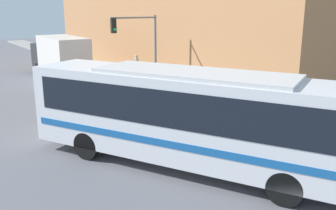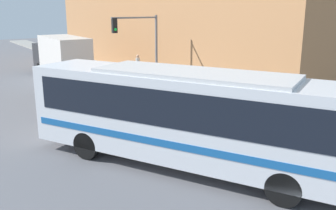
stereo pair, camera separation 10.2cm
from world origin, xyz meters
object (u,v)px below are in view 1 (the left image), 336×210
(pedestrian_near_corner, at_px, (137,67))
(delivery_truck, at_px, (60,55))
(traffic_light_pole, at_px, (140,39))
(fire_hydrant, at_px, (235,107))
(city_bus, at_px, (193,114))

(pedestrian_near_corner, bearing_deg, delivery_truck, 132.28)
(delivery_truck, height_order, traffic_light_pole, traffic_light_pole)
(fire_hydrant, distance_m, pedestrian_near_corner, 11.22)
(traffic_light_pole, xyz_separation_m, pedestrian_near_corner, (1.61, 3.36, -2.38))
(fire_hydrant, bearing_deg, traffic_light_pole, 97.52)
(city_bus, distance_m, delivery_truck, 19.77)
(fire_hydrant, relative_size, traffic_light_pole, 0.16)
(city_bus, xyz_separation_m, delivery_truck, (1.90, 19.67, -0.23))
(city_bus, height_order, fire_hydrant, city_bus)
(city_bus, relative_size, delivery_truck, 1.48)
(fire_hydrant, bearing_deg, city_bus, -146.14)
(delivery_truck, bearing_deg, city_bus, -95.53)
(fire_hydrant, bearing_deg, pedestrian_near_corner, 87.02)
(city_bus, bearing_deg, traffic_light_pole, 40.47)
(delivery_truck, height_order, pedestrian_near_corner, delivery_truck)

